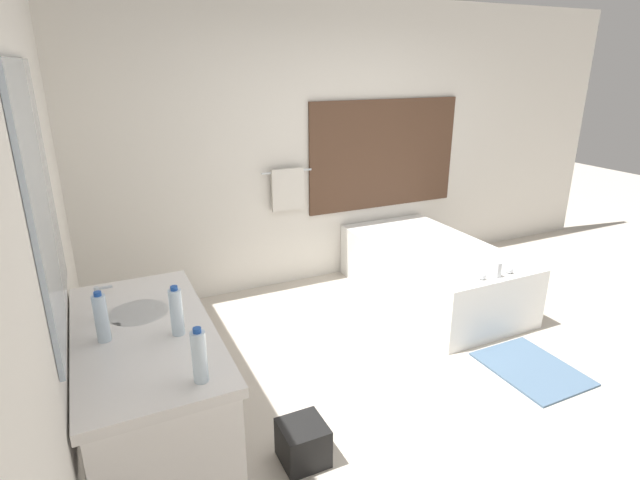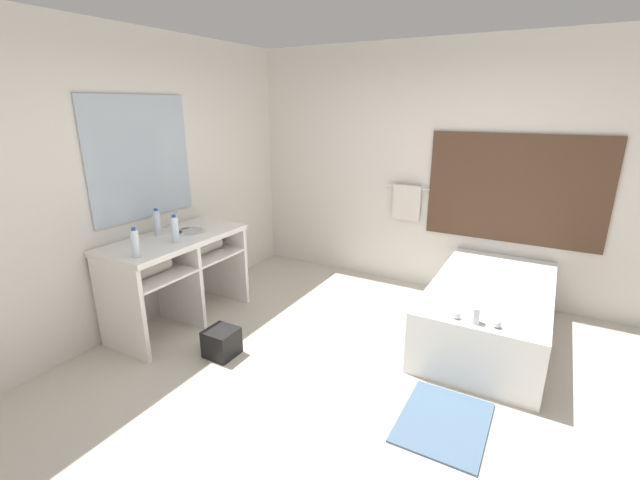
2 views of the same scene
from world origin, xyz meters
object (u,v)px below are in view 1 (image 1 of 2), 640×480
water_bottle_3 (177,312)px  waste_bin (303,443)px  bathtub (431,269)px  water_bottle_1 (199,356)px  water_bottle_2 (101,318)px

water_bottle_3 → waste_bin: size_ratio=1.01×
bathtub → water_bottle_1: 3.08m
water_bottle_1 → water_bottle_3: bearing=91.9°
waste_bin → water_bottle_3: bearing=166.1°
water_bottle_1 → waste_bin: water_bottle_1 is taller
water_bottle_1 → bathtub: bearing=33.9°
water_bottle_2 → bathtub: bearing=22.3°
water_bottle_1 → water_bottle_3: 0.42m
water_bottle_2 → water_bottle_3: same height
water_bottle_2 → water_bottle_1: bearing=-56.4°
bathtub → water_bottle_3: 2.89m
water_bottle_1 → water_bottle_2: bearing=123.6°
bathtub → water_bottle_3: (-2.50, -1.25, 0.71)m
water_bottle_1 → water_bottle_2: size_ratio=0.97×
water_bottle_2 → waste_bin: 1.28m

